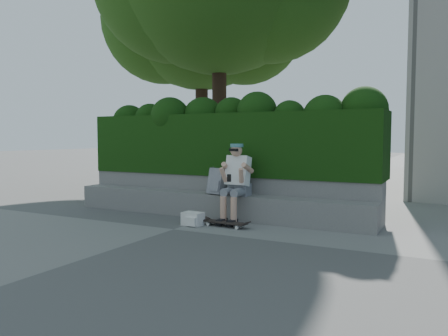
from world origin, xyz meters
The scene contains 9 objects.
ground centered at (0.00, 0.00, 0.00)m, with size 80.00×80.00×0.00m, color slate.
bench_ledge centered at (0.00, 1.25, 0.23)m, with size 6.00×0.45×0.45m, color gray.
planter_wall centered at (0.00, 1.73, 0.38)m, with size 6.00×0.50×0.75m, color gray.
hedge centered at (0.00, 1.95, 1.35)m, with size 6.00×1.00×1.20m, color black.
tree_right centered at (-2.87, 5.78, 5.45)m, with size 5.04×5.04×7.99m.
person centered at (0.61, 1.07, 0.75)m, with size 0.40×0.76×1.38m.
skateboard centered at (0.64, 0.57, 0.07)m, with size 0.81×0.25×0.08m.
backpack_plaid centered at (0.18, 1.15, 0.69)m, with size 0.32×0.17×0.47m, color #A2A1A6.
backpack_ground centered at (0.10, 0.43, 0.11)m, with size 0.34×0.24×0.22m, color white.
Camera 1 is at (3.97, -5.82, 1.49)m, focal length 35.00 mm.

